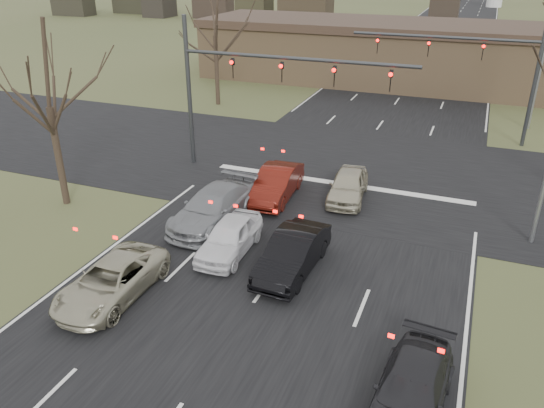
{
  "coord_description": "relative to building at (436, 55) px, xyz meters",
  "views": [
    {
      "loc": [
        6.04,
        -11.71,
        10.85
      ],
      "look_at": [
        -0.77,
        5.57,
        2.0
      ],
      "focal_mm": 35.0,
      "sensor_mm": 36.0,
      "label": 1
    }
  ],
  "objects": [
    {
      "name": "ground",
      "position": [
        -2.0,
        -38.0,
        -2.67
      ],
      "size": [
        360.0,
        360.0,
        0.0
      ],
      "primitive_type": "plane",
      "color": "#414A27",
      "rests_on": "ground"
    },
    {
      "name": "road_main",
      "position": [
        -2.0,
        22.0,
        -2.66
      ],
      "size": [
        14.0,
        300.0,
        0.02
      ],
      "primitive_type": "cube",
      "color": "black",
      "rests_on": "ground"
    },
    {
      "name": "road_cross",
      "position": [
        -2.0,
        -23.0,
        -2.65
      ],
      "size": [
        200.0,
        14.0,
        0.02
      ],
      "primitive_type": "cube",
      "color": "black",
      "rests_on": "ground"
    },
    {
      "name": "building",
      "position": [
        0.0,
        0.0,
        0.0
      ],
      "size": [
        42.4,
        10.4,
        5.3
      ],
      "color": "#90704D",
      "rests_on": "ground"
    },
    {
      "name": "mast_arm_near",
      "position": [
        -7.23,
        -25.0,
        2.41
      ],
      "size": [
        12.12,
        0.24,
        8.0
      ],
      "color": "#383A3D",
      "rests_on": "ground"
    },
    {
      "name": "mast_arm_far",
      "position": [
        4.18,
        -15.0,
        2.35
      ],
      "size": [
        11.12,
        0.24,
        8.0
      ],
      "color": "#383A3D",
      "rests_on": "ground"
    },
    {
      "name": "streetlight_right_far",
      "position": [
        7.32,
        -11.0,
        2.92
      ],
      "size": [
        2.34,
        0.25,
        10.0
      ],
      "color": "gray",
      "rests_on": "ground"
    },
    {
      "name": "tree_left_near",
      "position": [
        -13.5,
        -32.0,
        3.9
      ],
      "size": [
        5.1,
        5.1,
        8.5
      ],
      "color": "black",
      "rests_on": "ground"
    },
    {
      "name": "tree_left_far",
      "position": [
        -15.0,
        -13.0,
        4.68
      ],
      "size": [
        5.7,
        5.7,
        9.5
      ],
      "color": "black",
      "rests_on": "ground"
    },
    {
      "name": "car_silver_suv",
      "position": [
        -6.7,
        -37.51,
        -2.01
      ],
      "size": [
        2.17,
        4.69,
        1.3
      ],
      "primitive_type": "imported",
      "rotation": [
        0.0,
        0.0,
        0.0
      ],
      "color": "#ADA78B",
      "rests_on": "ground"
    },
    {
      "name": "car_white_sedan",
      "position": [
        -4.23,
        -33.31,
        -1.98
      ],
      "size": [
        1.78,
        4.1,
        1.38
      ],
      "primitive_type": "imported",
      "rotation": [
        0.0,
        0.0,
        0.04
      ],
      "color": "white",
      "rests_on": "ground"
    },
    {
      "name": "car_black_hatch",
      "position": [
        -1.46,
        -33.66,
        -1.92
      ],
      "size": [
        1.74,
        4.57,
        1.49
      ],
      "primitive_type": "imported",
      "rotation": [
        0.0,
        0.0,
        -0.04
      ],
      "color": "black",
      "rests_on": "ground"
    },
    {
      "name": "car_charcoal_sedan",
      "position": [
        3.61,
        -38.9,
        -2.03
      ],
      "size": [
        2.15,
        4.5,
        1.26
      ],
      "primitive_type": "imported",
      "rotation": [
        0.0,
        0.0,
        -0.09
      ],
      "color": "black",
      "rests_on": "ground"
    },
    {
      "name": "car_grey_ahead",
      "position": [
        -6.0,
        -31.29,
        -1.89
      ],
      "size": [
        2.51,
        5.44,
        1.54
      ],
      "primitive_type": "imported",
      "rotation": [
        0.0,
        0.0,
        -0.07
      ],
      "color": "gray",
      "rests_on": "ground"
    },
    {
      "name": "car_red_ahead",
      "position": [
        -4.38,
        -27.81,
        -1.91
      ],
      "size": [
        1.86,
        4.66,
        1.51
      ],
      "primitive_type": "imported",
      "rotation": [
        0.0,
        0.0,
        0.06
      ],
      "color": "#54130C",
      "rests_on": "ground"
    },
    {
      "name": "car_silver_ahead",
      "position": [
        -1.13,
        -26.62,
        -1.96
      ],
      "size": [
        2.06,
        4.27,
        1.41
      ],
      "primitive_type": "imported",
      "rotation": [
        0.0,
        0.0,
        0.1
      ],
      "color": "#B4AD92",
      "rests_on": "ground"
    }
  ]
}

